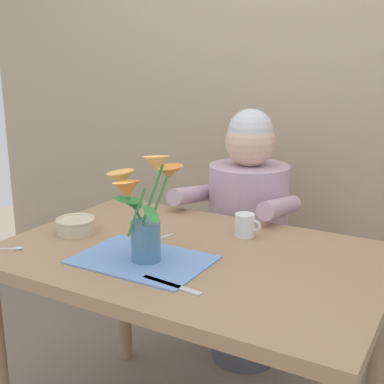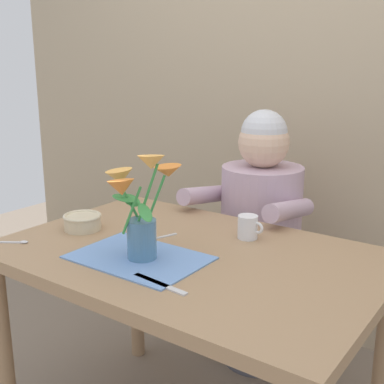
{
  "view_description": "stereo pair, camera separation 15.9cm",
  "coord_description": "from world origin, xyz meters",
  "px_view_note": "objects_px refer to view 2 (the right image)",
  "views": [
    {
      "loc": [
        0.74,
        -1.29,
        1.32
      ],
      "look_at": [
        -0.02,
        0.05,
        0.92
      ],
      "focal_mm": 46.87,
      "sensor_mm": 36.0,
      "label": 1
    },
    {
      "loc": [
        0.87,
        -1.2,
        1.32
      ],
      "look_at": [
        -0.02,
        0.05,
        0.92
      ],
      "focal_mm": 46.87,
      "sensor_mm": 36.0,
      "label": 2
    }
  ],
  "objects_px": {
    "flower_vase": "(140,206)",
    "coffee_cup": "(248,227)",
    "seated_person": "(260,244)",
    "ceramic_bowl": "(82,221)",
    "dinner_knife": "(160,284)"
  },
  "relations": [
    {
      "from": "flower_vase",
      "to": "dinner_knife",
      "type": "bearing_deg",
      "value": -34.54
    },
    {
      "from": "seated_person",
      "to": "coffee_cup",
      "type": "xyz_separation_m",
      "value": [
        0.16,
        -0.4,
        0.22
      ]
    },
    {
      "from": "flower_vase",
      "to": "coffee_cup",
      "type": "height_order",
      "value": "flower_vase"
    },
    {
      "from": "dinner_knife",
      "to": "coffee_cup",
      "type": "height_order",
      "value": "coffee_cup"
    },
    {
      "from": "flower_vase",
      "to": "dinner_knife",
      "type": "xyz_separation_m",
      "value": [
        0.16,
        -0.11,
        -0.16
      ]
    },
    {
      "from": "coffee_cup",
      "to": "seated_person",
      "type": "bearing_deg",
      "value": 112.11
    },
    {
      "from": "ceramic_bowl",
      "to": "seated_person",
      "type": "bearing_deg",
      "value": 61.42
    },
    {
      "from": "ceramic_bowl",
      "to": "coffee_cup",
      "type": "distance_m",
      "value": 0.59
    },
    {
      "from": "seated_person",
      "to": "ceramic_bowl",
      "type": "xyz_separation_m",
      "value": [
        -0.36,
        -0.66,
        0.21
      ]
    },
    {
      "from": "flower_vase",
      "to": "coffee_cup",
      "type": "relative_size",
      "value": 3.55
    },
    {
      "from": "seated_person",
      "to": "flower_vase",
      "type": "relative_size",
      "value": 3.44
    },
    {
      "from": "seated_person",
      "to": "dinner_knife",
      "type": "relative_size",
      "value": 5.97
    },
    {
      "from": "ceramic_bowl",
      "to": "dinner_knife",
      "type": "bearing_deg",
      "value": -20.84
    },
    {
      "from": "seated_person",
      "to": "coffee_cup",
      "type": "height_order",
      "value": "seated_person"
    },
    {
      "from": "seated_person",
      "to": "dinner_knife",
      "type": "distance_m",
      "value": 0.89
    }
  ]
}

